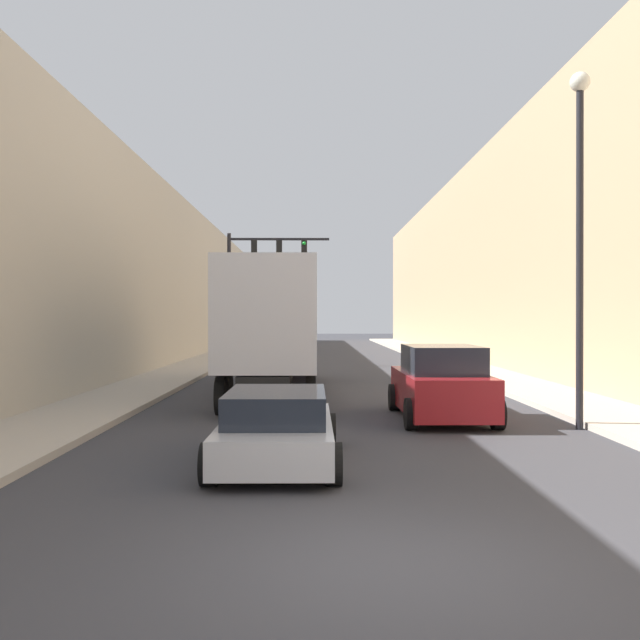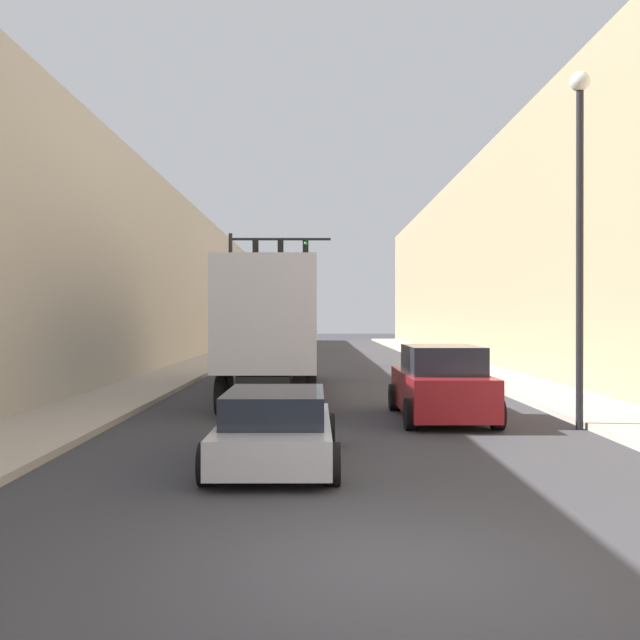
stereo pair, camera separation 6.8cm
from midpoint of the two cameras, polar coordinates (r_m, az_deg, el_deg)
name	(u,v)px [view 2 (the right image)]	position (r m, az deg, el deg)	size (l,w,h in m)	color
ground_plane	(385,567)	(7.52, 5.47, -19.09)	(200.00, 200.00, 0.00)	#38383D
sidewalk_right	(455,363)	(37.85, 10.84, -3.43)	(2.57, 80.00, 0.15)	#B2A899
sidewalk_left	(203,363)	(37.60, -9.28, -3.45)	(2.57, 80.00, 0.15)	#B2A899
building_right	(538,258)	(38.95, 17.06, 4.75)	(6.00, 80.00, 11.14)	tan
building_left	(121,278)	(38.48, -15.61, 3.25)	(6.00, 80.00, 9.05)	#BCB29E
semi_truck	(277,325)	(23.24, -3.37, -0.38)	(2.58, 12.71, 4.03)	silver
sedan_car	(276,428)	(12.23, -3.40, -8.62)	(2.09, 4.48, 1.26)	#B7B7BC
suv_car	(441,384)	(17.65, 9.75, -5.10)	(2.17, 4.60, 1.80)	maroon
traffic_signal_gantry	(256,272)	(37.18, -5.08, 3.83)	(5.30, 0.35, 6.84)	black
street_lamp	(580,205)	(16.93, 20.18, 8.64)	(0.44, 0.44, 7.91)	black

